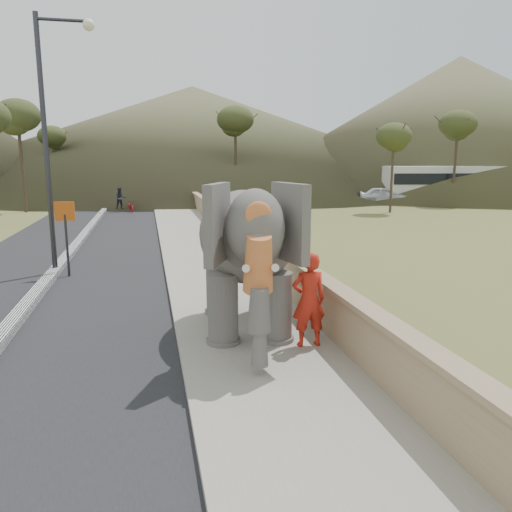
{
  "coord_description": "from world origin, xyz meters",
  "views": [
    {
      "loc": [
        -1.98,
        -5.18,
        3.69
      ],
      "look_at": [
        0.2,
        4.81,
        1.7
      ],
      "focal_mm": 35.0,
      "sensor_mm": 36.0,
      "label": 1
    }
  ],
  "objects": [
    {
      "name": "ground",
      "position": [
        0.0,
        0.0,
        0.0
      ],
      "size": [
        160.0,
        160.0,
        0.0
      ],
      "primitive_type": "plane",
      "color": "olive",
      "rests_on": "ground"
    },
    {
      "name": "distant_car",
      "position": [
        17.38,
        33.19,
        0.72
      ],
      "size": [
        4.55,
        3.24,
        1.44
      ],
      "primitive_type": "imported",
      "rotation": [
        0.0,
        0.0,
        1.16
      ],
      "color": "silver",
      "rests_on": "ground"
    },
    {
      "name": "hill_right",
      "position": [
        36.0,
        52.0,
        8.0
      ],
      "size": [
        56.0,
        56.0,
        16.0
      ],
      "primitive_type": "cone",
      "color": "brown",
      "rests_on": "ground"
    },
    {
      "name": "trees",
      "position": [
        4.82,
        30.02,
        3.76
      ],
      "size": [
        48.53,
        45.51,
        8.51
      ],
      "color": "#473828",
      "rests_on": "ground"
    },
    {
      "name": "signboard",
      "position": [
        -4.5,
        11.19,
        1.64
      ],
      "size": [
        0.6,
        0.08,
        2.4
      ],
      "color": "#2D2D33",
      "rests_on": "ground"
    },
    {
      "name": "hill_far",
      "position": [
        5.0,
        70.0,
        7.0
      ],
      "size": [
        80.0,
        80.0,
        14.0
      ],
      "primitive_type": "cone",
      "color": "brown",
      "rests_on": "ground"
    },
    {
      "name": "elephant_and_man",
      "position": [
        0.02,
        4.91,
        1.68
      ],
      "size": [
        2.56,
        4.44,
        3.08
      ],
      "color": "#67625D",
      "rests_on": "ground"
    },
    {
      "name": "motorcyclist",
      "position": [
        -3.43,
        30.96,
        0.69
      ],
      "size": [
        1.5,
        1.66,
        1.76
      ],
      "color": "maroon",
      "rests_on": "ground"
    },
    {
      "name": "parapet",
      "position": [
        1.65,
        10.0,
        0.55
      ],
      "size": [
        0.3,
        120.0,
        1.1
      ],
      "primitive_type": "cube",
      "color": "tan",
      "rests_on": "ground"
    },
    {
      "name": "road",
      "position": [
        -5.0,
        10.0,
        0.01
      ],
      "size": [
        7.0,
        120.0,
        0.03
      ],
      "primitive_type": "cube",
      "color": "black",
      "rests_on": "ground"
    },
    {
      "name": "bus_white",
      "position": [
        23.21,
        33.06,
        1.55
      ],
      "size": [
        11.25,
        4.07,
        3.1
      ],
      "primitive_type": "cube",
      "rotation": [
        0.0,
        0.0,
        1.42
      ],
      "color": "beige",
      "rests_on": "ground"
    },
    {
      "name": "median",
      "position": [
        -5.0,
        10.0,
        0.11
      ],
      "size": [
        0.35,
        120.0,
        0.22
      ],
      "primitive_type": "cube",
      "color": "black",
      "rests_on": "ground"
    },
    {
      "name": "walkway",
      "position": [
        0.0,
        10.0,
        0.07
      ],
      "size": [
        3.0,
        120.0,
        0.15
      ],
      "primitive_type": "cube",
      "color": "#9E9687",
      "rests_on": "ground"
    },
    {
      "name": "lamppost",
      "position": [
        -4.69,
        11.75,
        4.87
      ],
      "size": [
        1.76,
        0.36,
        8.0
      ],
      "color": "#2F3034",
      "rests_on": "ground"
    }
  ]
}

